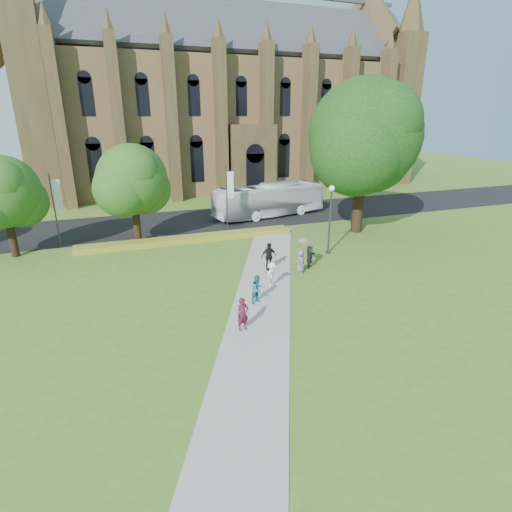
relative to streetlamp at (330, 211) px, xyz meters
name	(u,v)px	position (x,y,z in m)	size (l,w,h in m)	color
ground	(269,303)	(-7.50, -6.50, -3.30)	(160.00, 160.00, 0.00)	#496E21
road	(195,221)	(-7.50, 13.50, -3.29)	(160.00, 10.00, 0.02)	black
footpath	(263,296)	(-7.50, -5.50, -3.28)	(3.20, 30.00, 0.04)	#B2B2A8
flower_hedge	(189,239)	(-9.50, 6.70, -3.07)	(18.00, 1.40, 0.45)	gold
cathedral	(231,94)	(2.50, 33.23, 9.69)	(52.60, 18.25, 28.00)	brown
streetlamp	(330,211)	(0.00, 0.00, 0.00)	(0.44, 0.44, 5.24)	#38383D
large_tree	(364,136)	(5.50, 4.50, 5.07)	(9.60, 9.60, 13.20)	#332114
street_tree_0	(3,192)	(-22.50, 7.50, 1.58)	(5.20, 5.20, 7.50)	#332114
street_tree_1	(132,180)	(-13.50, 8.00, 1.93)	(5.60, 5.60, 8.05)	#332114
banner_pole_0	(228,194)	(-5.39, 8.70, 0.09)	(0.70, 0.10, 6.00)	#38383D
banner_pole_1	(56,206)	(-19.39, 8.70, 0.09)	(0.70, 0.10, 6.00)	#38383D
tour_coach	(269,200)	(0.21, 12.70, -1.58)	(2.86, 12.21, 3.40)	white
pedestrian_0	(243,314)	(-9.88, -8.90, -2.40)	(0.62, 0.41, 1.71)	#5A142B
pedestrian_1	(258,289)	(-8.13, -6.30, -2.43)	(0.80, 0.63, 1.65)	#18767C
pedestrian_2	(272,275)	(-6.51, -4.52, -2.47)	(1.02, 0.59, 1.58)	white
pedestrian_3	(269,256)	(-5.63, -1.75, -2.30)	(1.12, 0.47, 1.92)	black
pedestrian_4	(301,261)	(-3.78, -2.88, -2.48)	(0.76, 0.49, 1.55)	gray
pedestrian_5	(310,257)	(-2.85, -2.37, -2.46)	(1.47, 0.47, 1.58)	#2E2B34
parasol	(303,244)	(-3.60, -2.78, -1.35)	(0.81, 0.81, 0.71)	#D898B4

